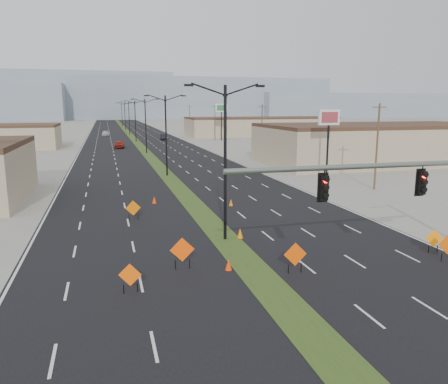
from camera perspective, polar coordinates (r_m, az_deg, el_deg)
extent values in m
plane|color=gray|center=(18.68, 10.35, -16.80)|extent=(600.00, 600.00, 0.00)
cube|color=black|center=(115.38, -11.54, 6.61)|extent=(25.00, 400.00, 0.02)
cube|color=#2A4418|center=(115.38, -11.54, 6.61)|extent=(2.00, 400.00, 0.04)
cube|color=tan|center=(72.95, 19.54, 5.84)|extent=(36.00, 18.00, 5.50)
cube|color=tan|center=(132.94, 4.86, 8.44)|extent=(44.00, 16.00, 5.00)
cube|color=gray|center=(318.40, -6.75, 12.03)|extent=(220.00, 50.00, 28.00)
cube|color=gray|center=(357.78, 16.72, 10.74)|extent=(160.00, 50.00, 18.00)
cube|color=gray|center=(335.66, -19.45, 11.78)|extent=(140.00, 50.00, 32.00)
cylinder|color=slate|center=(21.13, 21.43, 3.31)|extent=(16.00, 0.24, 0.24)
cube|color=black|center=(19.40, 12.90, 0.53)|extent=(0.50, 0.28, 1.30)
sphere|color=#FF0C05|center=(19.20, 13.17, 1.47)|extent=(0.22, 0.22, 0.22)
cube|color=black|center=(22.18, 24.39, 1.12)|extent=(0.50, 0.28, 1.30)
sphere|color=#FF0C05|center=(22.00, 24.73, 1.94)|extent=(0.22, 0.22, 0.22)
cylinder|color=black|center=(28.04, 0.16, 3.57)|extent=(0.20, 0.20, 10.00)
cube|color=black|center=(27.31, -4.64, 13.74)|extent=(0.55, 0.24, 0.14)
cube|color=black|center=(28.52, 4.75, 13.63)|extent=(0.55, 0.24, 0.14)
cylinder|color=black|center=(55.43, -7.57, 7.23)|extent=(0.20, 0.20, 10.00)
cube|color=black|center=(55.06, -10.13, 12.28)|extent=(0.55, 0.24, 0.14)
cube|color=black|center=(55.67, -5.30, 12.39)|extent=(0.55, 0.24, 0.14)
cylinder|color=black|center=(83.22, -10.19, 8.43)|extent=(0.20, 0.20, 10.00)
cube|color=black|center=(82.97, -11.92, 11.78)|extent=(0.55, 0.24, 0.14)
cube|color=black|center=(83.38, -8.70, 11.89)|extent=(0.55, 0.24, 0.14)
cylinder|color=black|center=(111.12, -11.50, 9.03)|extent=(0.20, 0.20, 10.00)
cube|color=black|center=(110.93, -12.81, 11.53)|extent=(0.55, 0.24, 0.14)
cube|color=black|center=(111.24, -10.40, 11.62)|extent=(0.55, 0.24, 0.14)
cylinder|color=black|center=(139.06, -12.29, 9.38)|extent=(0.20, 0.20, 10.00)
cube|color=black|center=(138.91, -13.34, 11.38)|extent=(0.55, 0.24, 0.14)
cube|color=black|center=(139.15, -11.41, 11.45)|extent=(0.55, 0.24, 0.14)
cylinder|color=black|center=(167.01, -12.81, 9.61)|extent=(0.20, 0.20, 10.00)
cube|color=black|center=(166.89, -13.69, 11.27)|extent=(0.55, 0.24, 0.14)
cube|color=black|center=(167.09, -12.08, 11.34)|extent=(0.55, 0.24, 0.14)
cylinder|color=black|center=(194.99, -13.19, 9.78)|extent=(0.20, 0.20, 10.00)
cube|color=black|center=(194.88, -13.94, 11.20)|extent=(0.55, 0.24, 0.14)
cube|color=black|center=(195.05, -12.56, 11.26)|extent=(0.55, 0.24, 0.14)
cylinder|color=#4C3823|center=(48.48, 19.34, 5.56)|extent=(0.20, 0.20, 9.00)
cube|color=#4C3823|center=(48.30, 19.66, 10.40)|extent=(1.60, 0.10, 0.10)
cylinder|color=#4C3823|center=(79.76, 4.96, 8.09)|extent=(0.20, 0.20, 9.00)
cube|color=#4C3823|center=(79.65, 5.02, 11.04)|extent=(1.60, 0.10, 0.10)
cylinder|color=#4C3823|center=(113.24, -1.19, 9.03)|extent=(0.20, 0.20, 9.00)
cube|color=#4C3823|center=(113.16, -1.19, 11.10)|extent=(1.60, 0.10, 0.10)
cylinder|color=#4C3823|center=(147.43, -4.52, 9.49)|extent=(0.20, 0.20, 9.00)
cube|color=#4C3823|center=(147.37, -4.55, 11.08)|extent=(1.60, 0.10, 0.10)
imported|color=maroon|center=(94.72, -13.52, 6.05)|extent=(2.26, 4.76, 1.57)
imported|color=black|center=(116.20, -7.91, 7.13)|extent=(1.99, 4.70, 1.51)
imported|color=silver|center=(134.69, -15.23, 7.37)|extent=(2.19, 4.97, 1.42)
cube|color=#FF5805|center=(21.33, -12.19, -10.53)|extent=(1.07, 0.32, 1.10)
cylinder|color=black|center=(21.58, -12.98, -12.27)|extent=(0.05, 0.05, 0.46)
cylinder|color=black|center=(21.60, -11.25, -12.17)|extent=(0.05, 0.05, 0.46)
cube|color=#FF4A05|center=(23.79, -5.48, -7.51)|extent=(1.33, 0.07, 1.33)
cylinder|color=black|center=(24.01, -6.37, -9.46)|extent=(0.05, 0.05, 0.55)
cylinder|color=black|center=(24.13, -4.52, -9.32)|extent=(0.05, 0.05, 0.55)
cube|color=#DF6104|center=(34.39, -11.78, -2.06)|extent=(1.17, 0.22, 1.18)
cylinder|color=black|center=(34.55, -12.30, -3.28)|extent=(0.05, 0.05, 0.49)
cylinder|color=black|center=(34.58, -11.17, -3.22)|extent=(0.05, 0.05, 0.49)
cube|color=#EC4B04|center=(23.47, 9.29, -8.03)|extent=(1.26, 0.11, 1.26)
cylinder|color=black|center=(23.60, 8.41, -9.93)|extent=(0.05, 0.05, 0.52)
cylinder|color=black|center=(23.89, 10.05, -9.72)|extent=(0.05, 0.05, 0.52)
cube|color=#E45104|center=(27.98, 27.23, -6.03)|extent=(1.24, 0.13, 1.24)
cylinder|color=black|center=(27.97, 26.54, -7.64)|extent=(0.05, 0.05, 0.52)
cube|color=orange|center=(29.22, 25.74, -5.47)|extent=(1.07, 0.22, 1.08)
cylinder|color=black|center=(29.21, 25.15, -6.81)|extent=(0.05, 0.05, 0.45)
cylinder|color=black|center=(29.61, 26.09, -6.66)|extent=(0.05, 0.05, 0.45)
cone|color=orange|center=(29.29, 2.11, -5.44)|extent=(0.52, 0.52, 0.69)
cone|color=#F73605|center=(23.81, 0.59, -9.48)|extent=(0.38, 0.38, 0.62)
cone|color=orange|center=(38.68, 0.92, -1.39)|extent=(0.42, 0.42, 0.61)
cone|color=#EB3904|center=(40.14, -9.09, -1.03)|extent=(0.40, 0.40, 0.66)
cylinder|color=black|center=(54.12, 13.36, 5.26)|extent=(0.24, 0.24, 6.86)
cube|color=white|center=(53.87, 13.55, 9.46)|extent=(2.72, 0.46, 1.80)
cube|color=#943138|center=(53.70, 13.66, 9.45)|extent=(2.17, 0.14, 1.26)
cylinder|color=black|center=(112.51, -0.33, 8.68)|extent=(0.24, 0.24, 7.68)
cube|color=white|center=(112.41, -0.33, 10.94)|extent=(2.96, 1.40, 2.02)
cube|color=#2E753C|center=(112.21, -0.31, 10.94)|extent=(2.28, 0.91, 1.41)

